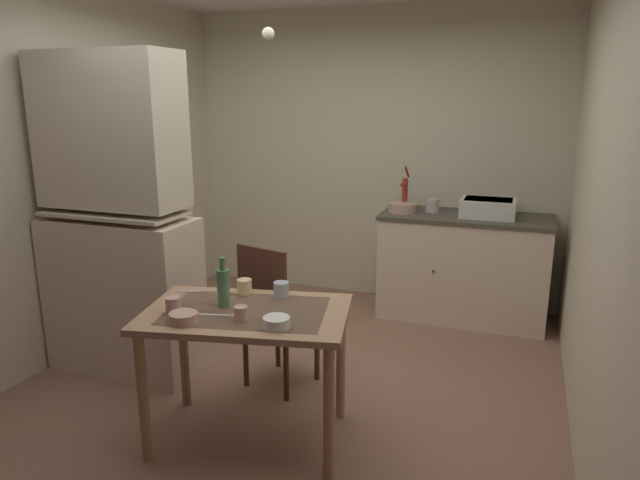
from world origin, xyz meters
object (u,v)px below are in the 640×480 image
object	(u,v)px
mixing_bowl_counter	(402,208)
glass_bottle	(223,287)
mug_tall	(244,286)
hand_pump	(405,191)
hutch_cabinet	(118,229)
serving_bowl_wide	(277,322)
sink_basin	(488,208)
dining_table	(247,330)
chair_far_side	(274,315)

from	to	relation	value
mixing_bowl_counter	glass_bottle	distance (m)	2.27
mug_tall	glass_bottle	xyz separation A→B (m)	(-0.01, -0.22, 0.07)
hand_pump	glass_bottle	size ratio (longest dim) A/B	1.40
hutch_cabinet	mixing_bowl_counter	size ratio (longest dim) A/B	8.93
serving_bowl_wide	sink_basin	bearing A→B (deg)	71.04
hutch_cabinet	glass_bottle	xyz separation A→B (m)	(1.06, -0.47, -0.14)
dining_table	glass_bottle	bearing A→B (deg)	173.12
sink_basin	dining_table	distance (m)	2.54
hutch_cabinet	glass_bottle	bearing A→B (deg)	-23.88
sink_basin	serving_bowl_wide	world-z (taller)	sink_basin
hand_pump	hutch_cabinet	bearing A→B (deg)	-130.79
mixing_bowl_counter	mug_tall	size ratio (longest dim) A/B	2.80
hand_pump	mug_tall	xyz separation A→B (m)	(-0.50, -2.08, -0.27)
hutch_cabinet	chair_far_side	bearing A→B (deg)	4.29
hutch_cabinet	hand_pump	size ratio (longest dim) A/B	5.56
sink_basin	mixing_bowl_counter	bearing A→B (deg)	-175.96
chair_far_side	dining_table	bearing A→B (deg)	-79.74
mixing_bowl_counter	dining_table	world-z (taller)	mixing_bowl_counter
hutch_cabinet	serving_bowl_wide	bearing A→B (deg)	-23.80
sink_basin	dining_table	xyz separation A→B (m)	(-1.08, -2.27, -0.33)
hutch_cabinet	chair_far_side	xyz separation A→B (m)	(1.10, 0.08, -0.50)
hand_pump	mug_tall	bearing A→B (deg)	-103.67
serving_bowl_wide	glass_bottle	bearing A→B (deg)	156.41
sink_basin	mug_tall	world-z (taller)	sink_basin
hand_pump	glass_bottle	world-z (taller)	hand_pump
mixing_bowl_counter	mug_tall	bearing A→B (deg)	-104.39
serving_bowl_wide	hutch_cabinet	bearing A→B (deg)	156.20
mixing_bowl_counter	glass_bottle	world-z (taller)	glass_bottle
hutch_cabinet	glass_bottle	world-z (taller)	hutch_cabinet
sink_basin	glass_bottle	world-z (taller)	sink_basin
sink_basin	hand_pump	bearing A→B (deg)	176.37
dining_table	sink_basin	bearing A→B (deg)	64.51
serving_bowl_wide	mug_tall	size ratio (longest dim) A/B	1.59
serving_bowl_wide	glass_bottle	size ratio (longest dim) A/B	0.50
serving_bowl_wide	mug_tall	xyz separation A→B (m)	(-0.38, 0.40, 0.02)
dining_table	serving_bowl_wide	world-z (taller)	serving_bowl_wide
chair_far_side	glass_bottle	bearing A→B (deg)	-94.13
mixing_bowl_counter	chair_far_side	world-z (taller)	mixing_bowl_counter
mug_tall	glass_bottle	world-z (taller)	glass_bottle
dining_table	mug_tall	size ratio (longest dim) A/B	13.95
sink_basin	dining_table	size ratio (longest dim) A/B	0.36
sink_basin	chair_far_side	xyz separation A→B (m)	(-1.19, -1.70, -0.48)
dining_table	glass_bottle	world-z (taller)	glass_bottle
mug_tall	dining_table	bearing A→B (deg)	-61.07
chair_far_side	glass_bottle	size ratio (longest dim) A/B	3.54
glass_bottle	hutch_cabinet	bearing A→B (deg)	156.12
chair_far_side	mug_tall	distance (m)	0.45
hutch_cabinet	serving_bowl_wide	distance (m)	1.61
hand_pump	serving_bowl_wide	distance (m)	2.49
mixing_bowl_counter	mug_tall	world-z (taller)	mixing_bowl_counter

